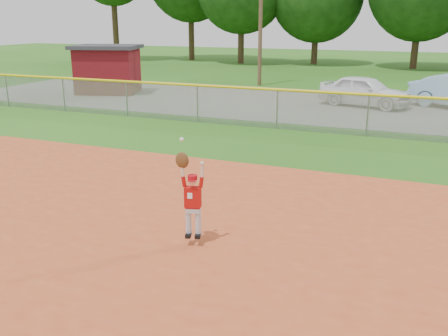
{
  "coord_description": "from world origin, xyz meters",
  "views": [
    {
      "loc": [
        1.87,
        -8.11,
        4.08
      ],
      "look_at": [
        -1.86,
        1.05,
        1.1
      ],
      "focal_mm": 40.0,
      "sensor_mm": 36.0,
      "label": 1
    }
  ],
  "objects": [
    {
      "name": "ground",
      "position": [
        0.0,
        0.0,
        0.0
      ],
      "size": [
        120.0,
        120.0,
        0.0
      ],
      "primitive_type": "plane",
      "color": "#275C15",
      "rests_on": "ground"
    },
    {
      "name": "parking_strip",
      "position": [
        0.0,
        16.0,
        0.01
      ],
      "size": [
        44.0,
        10.0,
        0.03
      ],
      "primitive_type": "cube",
      "color": "slate",
      "rests_on": "ground"
    },
    {
      "name": "car_white_a",
      "position": [
        -0.89,
        16.35,
        0.75
      ],
      "size": [
        4.56,
        2.8,
        1.45
      ],
      "primitive_type": "imported",
      "rotation": [
        0.0,
        0.0,
        1.3
      ],
      "color": "white",
      "rests_on": "parking_strip"
    },
    {
      "name": "utility_shed",
      "position": [
        -14.72,
        15.45,
        1.35
      ],
      "size": [
        4.17,
        3.64,
        2.65
      ],
      "color": "#550C10",
      "rests_on": "ground"
    },
    {
      "name": "outfield_fence",
      "position": [
        0.0,
        10.0,
        0.88
      ],
      "size": [
        40.06,
        0.1,
        1.55
      ],
      "color": "gray",
      "rests_on": "ground"
    },
    {
      "name": "power_lines",
      "position": [
        1.0,
        22.0,
        4.68
      ],
      "size": [
        19.4,
        0.24,
        9.0
      ],
      "color": "#4C3823",
      "rests_on": "ground"
    },
    {
      "name": "ballplayer",
      "position": [
        -1.89,
        -0.46,
        0.99
      ],
      "size": [
        0.53,
        0.28,
        1.88
      ],
      "color": "silver",
      "rests_on": "ground"
    }
  ]
}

